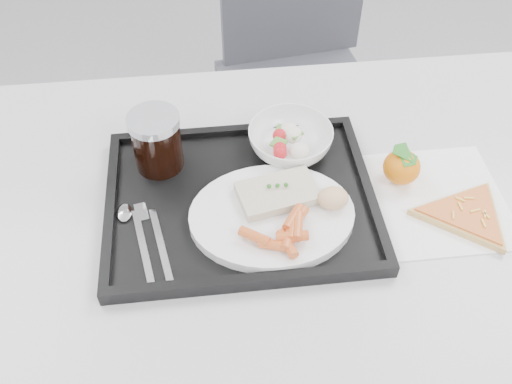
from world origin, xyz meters
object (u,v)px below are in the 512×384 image
Objects in this scene: tray at (241,201)px; salad_bowl at (290,140)px; cola_glass at (157,140)px; tangerine at (402,167)px; dinner_plate at (272,216)px; chair at (297,56)px; table at (271,233)px; pizza_slice at (466,215)px.

salad_bowl is (0.10, 0.11, 0.03)m from tray.
cola_glass reaches higher than tangerine.
tangerine is (0.24, 0.07, 0.01)m from dinner_plate.
tangerine is (0.06, -0.70, 0.25)m from chair.
dinner_plate is at bearing -99.08° from table.
chair is 0.79m from tray.
table is at bearing -103.29° from chair.
cola_glass is at bearing 148.01° from table.
table is at bearing -170.05° from tangerine.
salad_bowl is (0.05, 0.13, 0.11)m from table.
dinner_plate is at bearing -108.74° from salad_bowl.
cola_glass is 1.37× the size of tangerine.
salad_bowl is (-0.13, -0.61, 0.25)m from chair.
salad_bowl is 0.24m from cola_glass.
tray is 2.96× the size of salad_bowl.
tray is 0.18m from cola_glass.
table is 0.26m from tangerine.
table is at bearing 80.92° from dinner_plate.
dinner_plate is (-0.18, -0.77, 0.24)m from chair.
chair is 2.07× the size of tray.
chair is at bearing 100.20° from pizza_slice.
chair is at bearing 78.41° from salad_bowl.
tray is 0.15m from salad_bowl.
chair reaches higher than cola_glass.
cola_glass is (-0.13, 0.10, 0.06)m from tray.
chair is at bearing 76.90° from dinner_plate.
dinner_plate is 1.78× the size of salad_bowl.
cola_glass reaches higher than table.
chair is 4.07× the size of pizza_slice.
table is 0.09m from tray.
table is 5.25× the size of pizza_slice.
tangerine is at bearing 131.89° from pizza_slice.
pizza_slice is at bearing -10.09° from table.
cola_glass is at bearing 140.32° from dinner_plate.
cola_glass is (-0.24, -0.01, 0.03)m from salad_bowl.
chair reaches higher than salad_bowl.
tray is 0.38m from pizza_slice.
salad_bowl is 1.41× the size of cola_glass.
table is 11.11× the size of cola_glass.
dinner_plate is 0.24m from cola_glass.
pizza_slice is (0.32, -0.06, 0.08)m from table.
table is 0.17m from salad_bowl.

